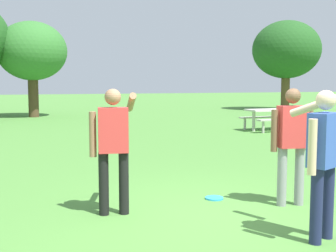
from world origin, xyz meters
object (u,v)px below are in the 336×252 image
Objects in this scene: person_thrower at (113,141)px; picnic_table_near at (270,115)px; frisbee at (214,198)px; tree_slender_mid at (286,50)px; tree_far_right at (32,52)px; person_bystander at (323,153)px; person_catcher at (292,139)px.

person_thrower reaches higher than picnic_table_near.
frisbee is 0.05× the size of tree_slender_mid.
tree_far_right is 0.85× the size of tree_slender_mid.
frisbee is (-0.34, 1.94, -0.95)m from person_bystander.
person_thrower is at bearing -89.37° from tree_far_right.
tree_slender_mid is at bearing 55.62° from person_catcher.
tree_slender_mid is (12.50, 18.26, 2.76)m from person_catcher.
picnic_table_near is at bearing 60.10° from person_bystander.
picnic_table_near reaches higher than frisbee.
person_thrower is 0.35× the size of tree_far_right.
person_thrower is at bearing 138.13° from person_bystander.
picnic_table_near is (5.01, 8.34, -0.38)m from person_catcher.
picnic_table_near is (5.53, 9.61, -0.40)m from person_bystander.
person_bystander is at bearing -123.66° from tree_slender_mid.
picnic_table_near is at bearing 58.98° from person_catcher.
tree_far_right is (-2.61, 17.60, 2.27)m from person_catcher.
tree_slender_mid reaches higher than person_bystander.
tree_slender_mid is at bearing 56.34° from person_bystander.
tree_far_right reaches higher than frisbee.
tree_far_right is (-1.75, 16.94, 3.20)m from frisbee.
frisbee is (1.56, 0.23, -0.95)m from person_thrower.
frisbee is 9.68m from picnic_table_near.
picnic_table_near is 0.32× the size of tree_slender_mid.
person_bystander is 19.12m from tree_far_right.
person_catcher is 1.43m from frisbee.
person_bystander is 11.10m from picnic_table_near.
person_bystander is (-0.52, -1.28, 0.02)m from person_catcher.
tree_slender_mid reaches higher than person_thrower.
person_thrower reaches higher than frisbee.
person_catcher is at bearing 68.00° from person_bystander.
person_thrower is 1.00× the size of person_catcher.
person_thrower is 0.30× the size of tree_slender_mid.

